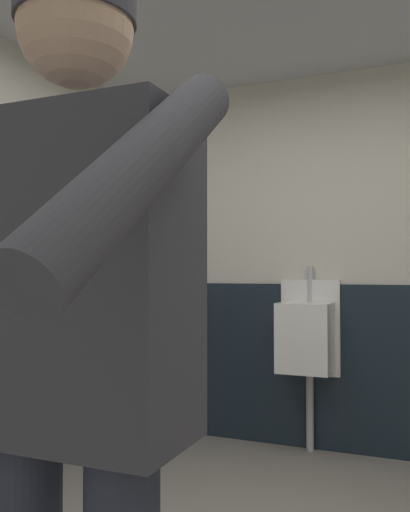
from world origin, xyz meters
TOP-DOWN VIEW (x-y plane):
  - wall_back at (0.00, 1.97)m, footprint 3.98×0.12m
  - wainscot_band_back at (0.00, 1.89)m, footprint 3.38×0.03m
  - urinal_solo at (-0.17, 1.75)m, footprint 0.40×0.34m
  - person at (-0.05, -0.96)m, footprint 0.68×0.60m

SIDE VIEW (x-z plane):
  - wainscot_band_back at x=0.00m, z-range 0.00..1.12m
  - urinal_solo at x=-0.17m, z-range 0.16..1.40m
  - person at x=-0.05m, z-range 0.17..1.96m
  - wall_back at x=0.00m, z-range 0.00..2.57m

